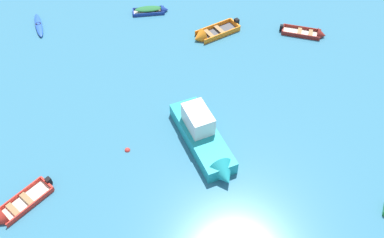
% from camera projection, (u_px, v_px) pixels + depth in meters
% --- Properties ---
extents(rowboat_orange_near_right, '(4.54, 2.67, 1.36)m').
position_uv_depth(rowboat_orange_near_right, '(208.00, 35.00, 34.98)').
color(rowboat_orange_near_right, '#4C4C51').
rests_on(rowboat_orange_near_right, ground_plane).
extents(rowboat_red_back_row_center, '(3.67, 3.10, 1.14)m').
position_uv_depth(rowboat_red_back_row_center, '(10.00, 212.00, 23.63)').
color(rowboat_red_back_row_center, beige).
rests_on(rowboat_red_back_row_center, ground_plane).
extents(kayak_blue_near_camera, '(1.02, 3.68, 0.35)m').
position_uv_depth(kayak_blue_near_camera, '(39.00, 25.00, 36.02)').
color(kayak_blue_near_camera, blue).
rests_on(kayak_blue_near_camera, ground_plane).
extents(rowboat_maroon_cluster_outer, '(3.75, 2.79, 1.11)m').
position_uv_depth(rowboat_maroon_cluster_outer, '(312.00, 34.00, 35.14)').
color(rowboat_maroon_cluster_outer, beige).
rests_on(rowboat_maroon_cluster_outer, ground_plane).
extents(motor_launch_turquoise_back_row_left, '(3.05, 7.32, 2.59)m').
position_uv_depth(motor_launch_turquoise_back_row_left, '(205.00, 140.00, 26.52)').
color(motor_launch_turquoise_back_row_left, teal).
rests_on(motor_launch_turquoise_back_row_left, ground_plane).
extents(rowboat_deep_blue_center, '(3.32, 1.33, 0.95)m').
position_uv_depth(rowboat_deep_blue_center, '(154.00, 10.00, 37.47)').
color(rowboat_deep_blue_center, beige).
rests_on(rowboat_deep_blue_center, ground_plane).
extents(mooring_buoy_trailing, '(0.36, 0.36, 0.36)m').
position_uv_depth(mooring_buoy_trailing, '(127.00, 150.00, 26.87)').
color(mooring_buoy_trailing, red).
rests_on(mooring_buoy_trailing, ground_plane).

